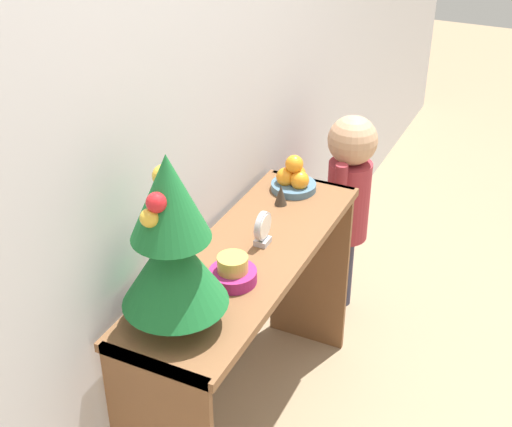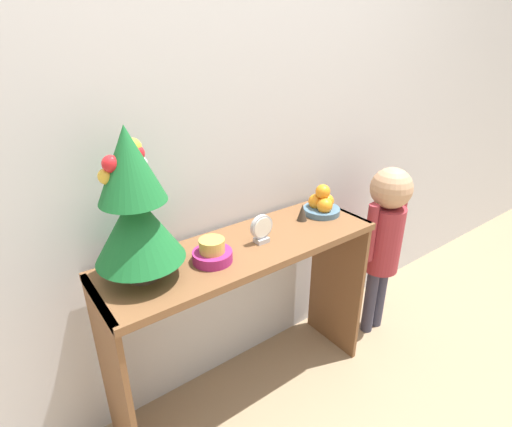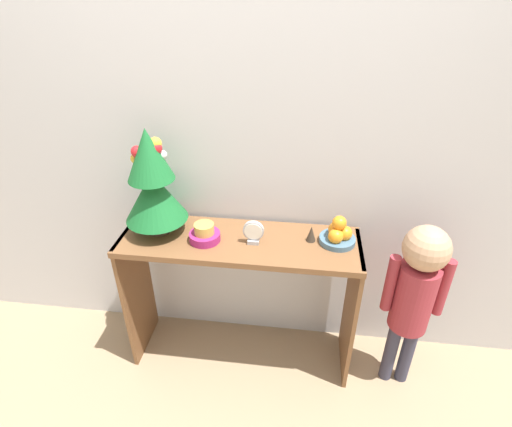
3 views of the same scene
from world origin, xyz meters
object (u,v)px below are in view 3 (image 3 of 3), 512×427
Objects in this scene: mini_tree at (152,182)px; fruit_bowl at (338,234)px; figurine at (311,234)px; child_figure at (416,289)px; singing_bowl at (205,234)px; desk_clock at (253,233)px.

mini_tree reaches higher than fruit_bowl.
child_figure reaches higher than figurine.
singing_bowl is at bearing 177.69° from child_figure.
figurine is at bearing -178.96° from fruit_bowl.
desk_clock is 0.27m from figurine.
mini_tree is 0.78m from figurine.
mini_tree is 0.52m from desk_clock.
singing_bowl is 1.25× the size of desk_clock.
desk_clock is at bearing -5.40° from mini_tree.
fruit_bowl is 1.44× the size of desk_clock.
child_figure is at bearing -2.31° from singing_bowl.
singing_bowl reaches higher than figurine.
fruit_bowl is (0.87, 0.01, -0.22)m from mini_tree.
figurine is (-0.13, -0.00, -0.01)m from fruit_bowl.
child_figure is at bearing -3.57° from desk_clock.
fruit_bowl is 0.63m from singing_bowl.
figurine is 0.54m from child_figure.
figurine is (0.74, 0.01, -0.23)m from mini_tree.
child_figure is (1.00, -0.04, -0.19)m from singing_bowl.
figurine is at bearing 11.33° from desk_clock.
fruit_bowl is at bearing 0.72° from mini_tree.
singing_bowl is at bearing -178.16° from desk_clock.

